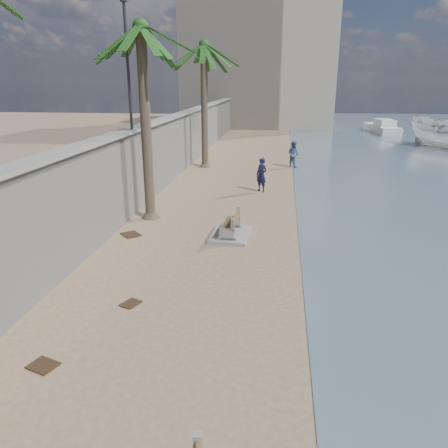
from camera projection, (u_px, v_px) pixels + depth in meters
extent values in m
plane|color=#95775B|center=(200.00, 413.00, 7.70)|extent=(140.00, 140.00, 0.00)
cube|color=gray|center=(176.00, 146.00, 26.63)|extent=(0.45, 70.00, 3.50)
cube|color=gray|center=(175.00, 116.00, 26.06)|extent=(0.80, 70.00, 0.12)
cube|color=#B7AA93|center=(259.00, 68.00, 54.70)|extent=(18.00, 12.00, 14.00)
cube|color=gray|center=(230.00, 234.00, 16.43)|extent=(1.47, 2.10, 0.11)
cylinder|color=brown|center=(146.00, 128.00, 17.44)|extent=(0.42, 0.42, 7.50)
cylinder|color=brown|center=(204.00, 108.00, 28.35)|extent=(0.44, 0.44, 7.69)
cylinder|color=#2D2D33|center=(128.00, 66.00, 17.71)|extent=(0.12, 0.12, 5.00)
imported|color=#15163A|center=(262.00, 173.00, 22.66)|extent=(0.89, 0.84, 2.04)
imported|color=#476693|center=(293.00, 153.00, 29.21)|extent=(1.17, 1.14, 1.92)
cube|color=#382616|center=(43.00, 365.00, 8.95)|extent=(0.69, 0.62, 0.03)
cube|color=#382616|center=(131.00, 234.00, 16.55)|extent=(0.94, 0.95, 0.03)
cube|color=#382616|center=(131.00, 304.00, 11.44)|extent=(0.57, 0.62, 0.03)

